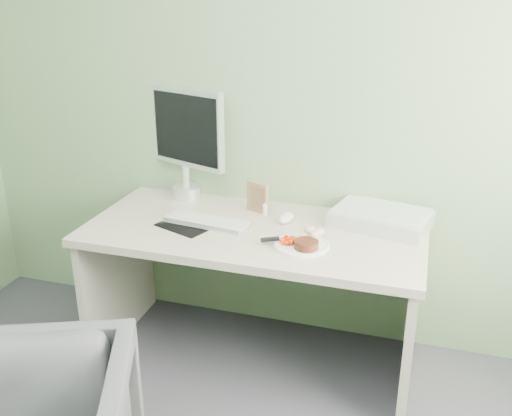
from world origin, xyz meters
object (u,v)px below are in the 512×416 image
(scanner, at_px, (381,219))
(desk, at_px, (254,263))
(plate, at_px, (302,245))
(monitor, at_px, (186,137))

(scanner, bearing_deg, desk, -146.38)
(plate, distance_m, scanner, 0.46)
(desk, xyz_separation_m, monitor, (-0.47, 0.32, 0.51))
(desk, height_order, scanner, scanner)
(plate, relative_size, scanner, 0.55)
(scanner, relative_size, monitor, 0.76)
(desk, relative_size, monitor, 2.72)
(plate, bearing_deg, scanner, 48.09)
(monitor, bearing_deg, desk, -14.07)
(scanner, bearing_deg, plate, -118.96)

